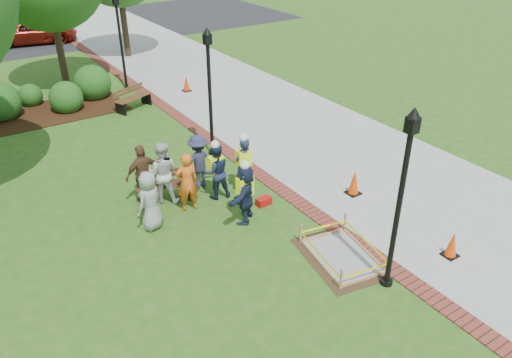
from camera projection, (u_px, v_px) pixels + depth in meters
ground at (266, 237)px, 12.90m from camera, size 100.00×100.00×0.00m
sidewalk at (231, 92)px, 22.57m from camera, size 6.00×60.00×0.02m
brick_edging at (165, 106)px, 20.99m from camera, size 0.50×60.00×0.03m
mulch_bed at (36, 115)px, 20.13m from camera, size 7.00×3.00×0.05m
parking_lot at (30, 34)px, 32.47m from camera, size 36.00×12.00×0.01m
wet_concrete_pad at (343, 249)px, 12.05m from camera, size 2.08×2.57×0.55m
bench_near at (165, 191)px, 14.41m from camera, size 1.65×1.03×0.85m
bench_far at (133, 102)px, 20.64m from camera, size 1.73×1.12×0.89m
cone_front at (452, 245)px, 12.03m from camera, size 0.36×0.36×0.71m
cone_back at (354, 183)px, 14.59m from camera, size 0.40×0.40×0.79m
cone_far at (186, 84)px, 22.54m from camera, size 0.38×0.38×0.74m
toolbox at (264, 201)px, 14.20m from camera, size 0.45×0.27×0.22m
lamp_near at (402, 189)px, 10.12m from camera, size 0.28×0.28×4.26m
lamp_mid at (209, 84)px, 15.92m from camera, size 0.28×0.28×4.26m
lamp_far at (120, 35)px, 21.72m from camera, size 0.28×0.28×4.26m
shrub_b at (4, 118)px, 19.89m from camera, size 1.61×1.61×1.61m
shrub_c at (69, 111)px, 20.58m from camera, size 1.35×1.35×1.35m
shrub_d at (95, 98)px, 21.94m from camera, size 1.58×1.58×1.58m
shrub_e at (33, 105)px, 21.18m from camera, size 0.99×0.99×0.99m
casual_person_a at (150, 201)px, 12.88m from camera, size 0.62×0.55×1.65m
casual_person_b at (187, 182)px, 13.64m from camera, size 0.61×0.45×1.72m
casual_person_c at (163, 173)px, 14.02m from camera, size 0.70×0.65×1.83m
casual_person_d at (144, 174)px, 13.98m from camera, size 0.59×0.39×1.78m
casual_person_e at (199, 162)px, 14.75m from camera, size 0.55×0.37×1.69m
hivis_worker_a at (245, 191)px, 13.14m from camera, size 0.62×0.61×1.81m
hivis_worker_b at (244, 163)px, 14.52m from camera, size 0.60×0.45×1.85m
hivis_worker_c at (216, 170)px, 14.20m from camera, size 0.59×0.45×1.81m
parked_car_c at (37, 43)px, 30.39m from camera, size 2.79×4.76×1.46m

